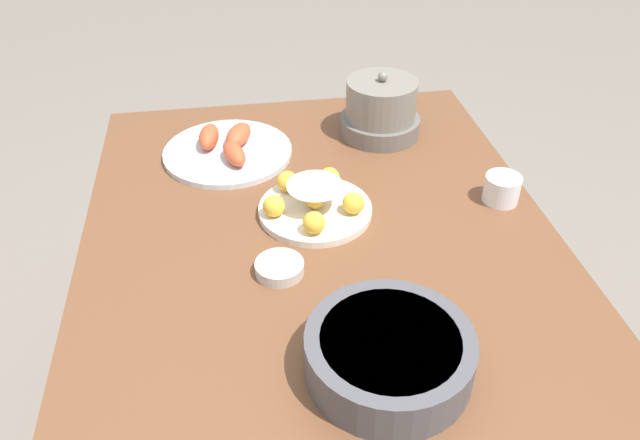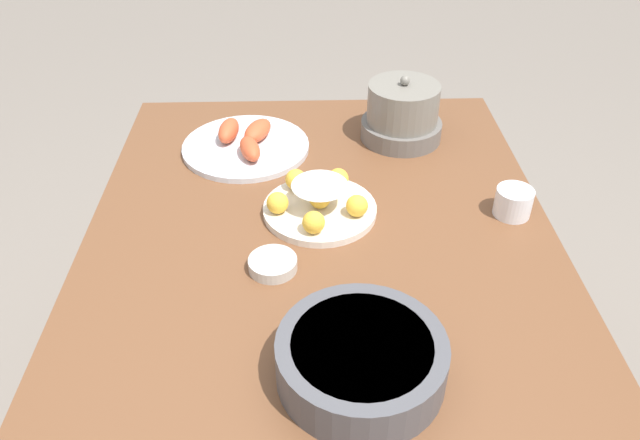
# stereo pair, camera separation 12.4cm
# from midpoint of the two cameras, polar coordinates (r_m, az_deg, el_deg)

# --- Properties ---
(dining_table) EXTENTS (1.39, 0.96, 0.76)m
(dining_table) POSITION_cam_midpoint_polar(r_m,az_deg,el_deg) (1.27, -2.17, -7.10)
(dining_table) COLOR brown
(dining_table) RESTS_ON ground_plane
(cake_plate) EXTENTS (0.24, 0.24, 0.08)m
(cake_plate) POSITION_cam_midpoint_polar(r_m,az_deg,el_deg) (1.31, -3.37, 1.48)
(cake_plate) COLOR silver
(cake_plate) RESTS_ON dining_table
(serving_bowl) EXTENTS (0.26, 0.26, 0.08)m
(serving_bowl) POSITION_cam_midpoint_polar(r_m,az_deg,el_deg) (0.98, 2.69, -12.23)
(serving_bowl) COLOR #4C4C51
(serving_bowl) RESTS_ON dining_table
(sauce_bowl) EXTENTS (0.09, 0.09, 0.02)m
(sauce_bowl) POSITION_cam_midpoint_polar(r_m,az_deg,el_deg) (1.17, -6.75, -4.44)
(sauce_bowl) COLOR beige
(sauce_bowl) RESTS_ON dining_table
(seafood_platter) EXTENTS (0.31, 0.31, 0.06)m
(seafood_platter) POSITION_cam_midpoint_polar(r_m,az_deg,el_deg) (1.54, -10.75, 6.36)
(seafood_platter) COLOR silver
(seafood_platter) RESTS_ON dining_table
(cup_far) EXTENTS (0.08, 0.08, 0.06)m
(cup_far) POSITION_cam_midpoint_polar(r_m,az_deg,el_deg) (1.38, 13.86, 2.69)
(cup_far) COLOR white
(cup_far) RESTS_ON dining_table
(warming_pot) EXTENTS (0.20, 0.20, 0.17)m
(warming_pot) POSITION_cam_midpoint_polar(r_m,az_deg,el_deg) (1.59, 3.33, 9.98)
(warming_pot) COLOR #66605B
(warming_pot) RESTS_ON dining_table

